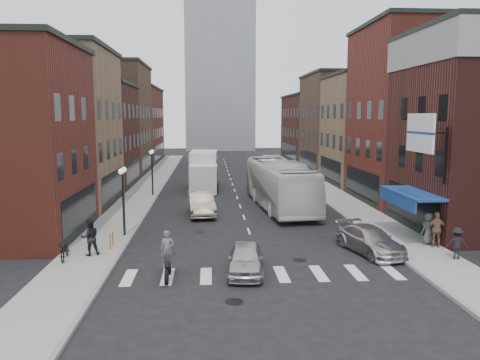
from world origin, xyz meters
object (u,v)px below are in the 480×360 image
box_truck (204,171)px  billboard_sign (422,134)px  streetlamp_far (152,164)px  ped_right_b (437,230)px  ped_left_solo (90,237)px  bike_rack (111,240)px  transit_bus (279,184)px  sedan_left_near (246,259)px  ped_right_a (457,243)px  ped_right_c (428,228)px  parked_bicycle (65,250)px  curb_car (370,240)px  sedan_left_far (201,204)px  streetlamp_near (123,188)px  motorcycle_rider (168,257)px

box_truck → billboard_sign: bearing=-59.6°
streetlamp_far → ped_right_b: 24.59m
ped_left_solo → ped_right_b: 17.98m
streetlamp_far → bike_rack: streetlamp_far is taller
billboard_sign → transit_bus: billboard_sign is taller
billboard_sign → transit_bus: size_ratio=0.28×
streetlamp_far → sedan_left_near: 21.84m
billboard_sign → ped_right_a: size_ratio=2.37×
sedan_left_near → bike_rack: bearing=155.7°
ped_right_a → ped_right_c: ped_right_c is taller
ped_right_a → ped_left_solo: bearing=11.8°
transit_bus → parked_bicycle: transit_bus is taller
curb_car → ped_left_solo: ped_left_solo is taller
streetlamp_far → bike_rack: 16.87m
streetlamp_far → transit_bus: size_ratio=0.31×
curb_car → ped_right_b: (3.71, 0.32, 0.42)m
bike_rack → ped_right_c: ped_right_c is taller
sedan_left_far → ped_right_c: ped_right_c is taller
box_truck → ped_right_c: (12.37, -20.89, -0.76)m
streetlamp_near → sedan_left_near: streetlamp_near is taller
streetlamp_far → ped_right_a: (17.00, -19.74, -1.98)m
sedan_left_near → ped_right_c: bearing=25.8°
streetlamp_near → ped_right_a: size_ratio=2.63×
parked_bicycle → ped_right_b: 19.07m
parked_bicycle → ped_right_b: (19.05, 0.89, 0.49)m
box_truck → parked_bicycle: size_ratio=4.81×
box_truck → ped_right_c: 24.29m
streetlamp_near → transit_bus: streetlamp_near is taller
motorcycle_rider → streetlamp_near: bearing=108.1°
streetlamp_far → bike_rack: size_ratio=5.14×
billboard_sign → parked_bicycle: bearing=-176.6°
streetlamp_near → curb_car: streetlamp_near is taller
bike_rack → sedan_left_far: (4.59, 8.72, 0.27)m
streetlamp_near → sedan_left_far: 7.74m
billboard_sign → transit_bus: bearing=115.2°
parked_bicycle → transit_bus: bearing=39.5°
ped_right_a → ped_right_c: 2.68m
sedan_left_far → ped_right_c: bearing=-41.4°
sedan_left_near → ped_right_a: bearing=11.5°
streetlamp_far → sedan_left_far: 9.34m
sedan_left_near → ped_left_solo: bearing=166.3°
streetlamp_near → ped_left_solo: bearing=-103.9°
bike_rack → ped_right_a: size_ratio=0.51×
bike_rack → parked_bicycle: (-1.85, -1.87, 0.06)m
billboard_sign → ped_right_a: bearing=-65.7°
billboard_sign → ped_left_solo: bearing=-178.5°
ped_left_solo → motorcycle_rider: bearing=120.4°
bike_rack → motorcycle_rider: (3.35, -4.59, 0.46)m
box_truck → parked_bicycle: bearing=-104.2°
streetlamp_far → motorcycle_rider: 21.60m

